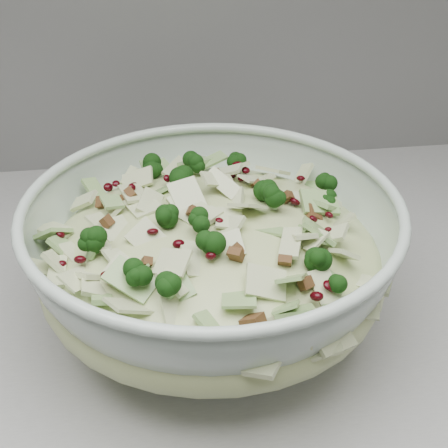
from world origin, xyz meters
name	(u,v)px	position (x,y,z in m)	size (l,w,h in m)	color
mixing_bowl	(213,261)	(-0.36, 1.60, 0.97)	(0.41, 0.41, 0.14)	silver
salad	(213,241)	(-0.36, 1.60, 1.00)	(0.43, 0.43, 0.14)	#C2D391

